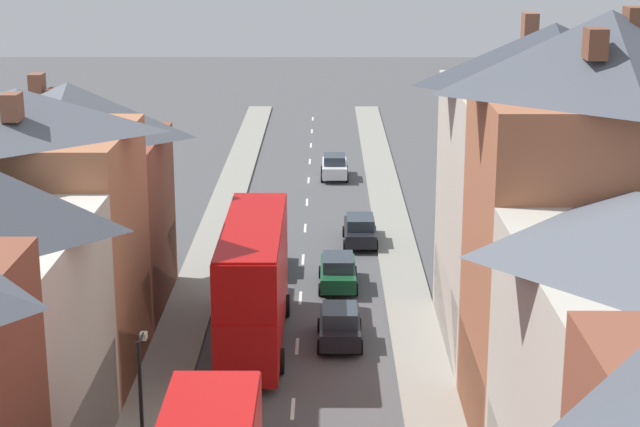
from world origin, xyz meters
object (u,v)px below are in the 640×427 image
car_parked_left_b (338,271)px  double_decker_bus_mid_street (254,281)px  street_lamp (142,411)px  car_parked_right_a (340,325)px  car_mid_black (360,230)px  car_near_blue (267,255)px  car_mid_white (334,166)px

car_parked_left_b → double_decker_bus_mid_street: bearing=-116.2°
car_parked_left_b → street_lamp: (-6.05, -20.52, 2.43)m
car_parked_right_a → car_parked_left_b: 7.24m
car_mid_black → street_lamp: (-7.35, -27.78, 2.43)m
car_near_blue → car_mid_black: size_ratio=0.97×
double_decker_bus_mid_street → street_lamp: (-2.44, -13.17, 0.43)m
car_near_blue → car_parked_right_a: bearing=-69.8°
double_decker_bus_mid_street → car_mid_white: size_ratio=2.63×
car_near_blue → car_parked_right_a: (3.60, -9.81, 0.03)m
double_decker_bus_mid_street → car_mid_white: double_decker_bus_mid_street is taller
car_parked_right_a → car_mid_black: car_parked_right_a is taller
car_parked_left_b → car_mid_white: car_mid_white is taller
car_near_blue → double_decker_bus_mid_street: bearing=-90.1°
double_decker_bus_mid_street → car_parked_left_b: bearing=63.8°
car_mid_black → car_parked_left_b: bearing=-100.1°
car_parked_right_a → car_parked_left_b: size_ratio=0.92×
car_near_blue → street_lamp: size_ratio=0.76×
street_lamp → double_decker_bus_mid_street: bearing=79.5°
double_decker_bus_mid_street → car_mid_black: double_decker_bus_mid_street is taller
car_parked_right_a → street_lamp: (-6.05, -13.28, 2.41)m
car_parked_right_a → double_decker_bus_mid_street: bearing=-178.3°
car_near_blue → car_parked_left_b: bearing=-35.5°
car_mid_black → street_lamp: 28.84m
car_parked_right_a → street_lamp: size_ratio=0.72×
car_parked_right_a → car_mid_black: 14.56m
double_decker_bus_mid_street → car_parked_right_a: size_ratio=2.72×
car_near_blue → car_mid_black: car_mid_black is taller
street_lamp → car_parked_left_b: bearing=73.6°
car_near_blue → car_parked_left_b: 4.42m
car_near_blue → car_mid_white: (3.60, 20.46, 0.04)m
car_parked_right_a → car_mid_white: bearing=90.0°
car_mid_black → car_parked_left_b: car_parked_left_b is taller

